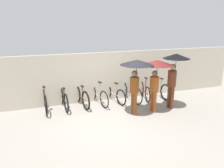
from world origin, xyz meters
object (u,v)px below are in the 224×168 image
(parked_bicycle_3, at_px, (98,95))
(pedestrian_center, at_px, (156,71))
(parked_bicycle_5, at_px, (130,92))
(parked_bicycle_1, at_px, (64,99))
(parked_bicycle_4, at_px, (114,93))
(pedestrian_leading, at_px, (136,70))
(pedestrian_trailing, at_px, (175,66))
(parked_bicycle_7, at_px, (158,89))
(parked_bicycle_2, at_px, (81,96))
(parked_bicycle_0, at_px, (45,100))
(parked_bicycle_6, at_px, (144,90))

(parked_bicycle_3, distance_m, pedestrian_center, 2.61)
(parked_bicycle_3, height_order, parked_bicycle_5, parked_bicycle_3)
(parked_bicycle_1, xyz_separation_m, parked_bicycle_4, (2.06, 0.05, -0.02))
(parked_bicycle_1, height_order, pedestrian_leading, pedestrian_leading)
(pedestrian_trailing, bearing_deg, parked_bicycle_1, -27.64)
(parked_bicycle_7, bearing_deg, parked_bicycle_5, 84.36)
(pedestrian_trailing, bearing_deg, parked_bicycle_2, -31.66)
(parked_bicycle_5, bearing_deg, pedestrian_center, -176.34)
(parked_bicycle_2, xyz_separation_m, pedestrian_trailing, (3.20, -1.45, 1.27))
(parked_bicycle_7, bearing_deg, parked_bicycle_0, 83.88)
(pedestrian_leading, xyz_separation_m, pedestrian_trailing, (1.59, 0.09, 0.02))
(parked_bicycle_0, distance_m, parked_bicycle_4, 2.75)
(parked_bicycle_7, xyz_separation_m, pedestrian_trailing, (-0.23, -1.41, 1.29))
(parked_bicycle_1, xyz_separation_m, pedestrian_trailing, (3.89, -1.44, 1.28))
(parked_bicycle_1, xyz_separation_m, pedestrian_leading, (2.30, -1.53, 1.26))
(parked_bicycle_0, bearing_deg, pedestrian_leading, -117.74)
(parked_bicycle_7, bearing_deg, parked_bicycle_4, 81.83)
(parked_bicycle_5, bearing_deg, pedestrian_trailing, -150.23)
(parked_bicycle_7, bearing_deg, parked_bicycle_6, 85.11)
(parked_bicycle_2, bearing_deg, parked_bicycle_5, -100.28)
(parked_bicycle_0, distance_m, pedestrian_leading, 3.58)
(parked_bicycle_3, relative_size, pedestrian_center, 0.90)
(parked_bicycle_5, relative_size, pedestrian_center, 0.92)
(parked_bicycle_5, xyz_separation_m, parked_bicycle_7, (1.38, 0.00, -0.01))
(parked_bicycle_3, bearing_deg, pedestrian_trailing, -130.51)
(parked_bicycle_5, bearing_deg, parked_bicycle_4, 73.25)
(parked_bicycle_5, height_order, parked_bicycle_7, parked_bicycle_7)
(parked_bicycle_2, distance_m, parked_bicycle_7, 3.44)
(parked_bicycle_0, distance_m, pedestrian_center, 4.24)
(parked_bicycle_1, bearing_deg, parked_bicycle_0, 86.78)
(parked_bicycle_5, distance_m, pedestrian_center, 1.94)
(parked_bicycle_2, relative_size, pedestrian_leading, 0.85)
(pedestrian_leading, relative_size, pedestrian_trailing, 0.95)
(parked_bicycle_6, xyz_separation_m, pedestrian_trailing, (0.45, -1.40, 1.29))
(parked_bicycle_4, xyz_separation_m, pedestrian_trailing, (1.83, -1.49, 1.30))
(parked_bicycle_0, relative_size, pedestrian_leading, 0.88)
(parked_bicycle_3, xyz_separation_m, pedestrian_trailing, (2.52, -1.46, 1.28))
(parked_bicycle_2, xyz_separation_m, parked_bicycle_4, (1.37, 0.04, -0.03))
(parked_bicycle_5, bearing_deg, parked_bicycle_2, 79.31)
(parked_bicycle_4, bearing_deg, parked_bicycle_6, -107.38)
(parked_bicycle_3, bearing_deg, parked_bicycle_6, -102.19)
(parked_bicycle_5, xyz_separation_m, pedestrian_trailing, (1.14, -1.40, 1.28))
(parked_bicycle_0, distance_m, pedestrian_trailing, 4.96)
(parked_bicycle_4, bearing_deg, parked_bicycle_3, 79.12)
(parked_bicycle_3, bearing_deg, pedestrian_leading, -159.38)
(parked_bicycle_1, xyz_separation_m, parked_bicycle_3, (1.37, 0.02, -0.00))
(parked_bicycle_6, distance_m, parked_bicycle_7, 0.69)
(parked_bicycle_1, height_order, parked_bicycle_3, parked_bicycle_3)
(parked_bicycle_6, relative_size, pedestrian_trailing, 0.76)
(parked_bicycle_6, bearing_deg, pedestrian_center, 178.34)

